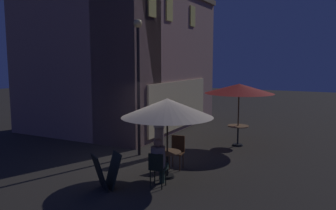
% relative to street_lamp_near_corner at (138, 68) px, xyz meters
% --- Properties ---
extents(ground_plane, '(60.00, 60.00, 0.00)m').
position_rel_street_lamp_near_corner_xyz_m(ground_plane, '(-1.03, -0.71, -2.95)').
color(ground_plane, '#2F2B25').
extents(cafe_building, '(8.14, 6.71, 7.25)m').
position_rel_street_lamp_near_corner_xyz_m(cafe_building, '(3.23, 2.48, 0.67)').
color(cafe_building, gray).
rests_on(cafe_building, ground).
extents(street_lamp_near_corner, '(0.29, 0.29, 4.55)m').
position_rel_street_lamp_near_corner_xyz_m(street_lamp_near_corner, '(0.00, 0.00, 0.00)').
color(street_lamp_near_corner, black).
rests_on(street_lamp_near_corner, ground).
extents(menu_sandwich_board, '(0.84, 0.81, 0.89)m').
position_rel_street_lamp_near_corner_xyz_m(menu_sandwich_board, '(-3.00, -0.90, -2.50)').
color(menu_sandwich_board, black).
rests_on(menu_sandwich_board, ground).
extents(cafe_table_0, '(0.76, 0.76, 0.73)m').
position_rel_street_lamp_near_corner_xyz_m(cafe_table_0, '(-1.56, -1.87, -2.41)').
color(cafe_table_0, black).
rests_on(cafe_table_0, ground).
extents(cafe_table_1, '(0.79, 0.79, 0.77)m').
position_rel_street_lamp_near_corner_xyz_m(cafe_table_1, '(2.79, -2.65, -2.37)').
color(cafe_table_1, black).
rests_on(cafe_table_1, ground).
extents(patio_umbrella_0, '(2.49, 2.49, 2.19)m').
position_rel_street_lamp_near_corner_xyz_m(patio_umbrella_0, '(-1.56, -1.87, -1.02)').
color(patio_umbrella_0, black).
rests_on(patio_umbrella_0, ground).
extents(patio_umbrella_1, '(2.57, 2.57, 2.35)m').
position_rel_street_lamp_near_corner_xyz_m(patio_umbrella_1, '(2.79, -2.65, -0.79)').
color(patio_umbrella_1, black).
rests_on(patio_umbrella_1, ground).
extents(cafe_chair_0, '(0.43, 0.43, 0.91)m').
position_rel_street_lamp_near_corner_xyz_m(cafe_chair_0, '(-2.37, -2.00, -2.39)').
color(cafe_chair_0, black).
rests_on(cafe_chair_0, ground).
extents(cafe_chair_1, '(0.46, 0.46, 0.98)m').
position_rel_street_lamp_near_corner_xyz_m(cafe_chair_1, '(-0.69, -1.76, -2.37)').
color(cafe_chair_1, '#533119').
rests_on(cafe_chair_1, ground).
extents(patron_seated_0, '(0.55, 0.42, 1.26)m').
position_rel_street_lamp_near_corner_xyz_m(patron_seated_0, '(-2.24, -1.98, -2.24)').
color(patron_seated_0, '#283D2F').
rests_on(patron_seated_0, ground).
extents(patron_standing_1, '(0.38, 0.38, 1.81)m').
position_rel_street_lamp_near_corner_xyz_m(patron_standing_1, '(0.18, -0.68, -2.05)').
color(patron_standing_1, '#776056').
rests_on(patron_standing_1, ground).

